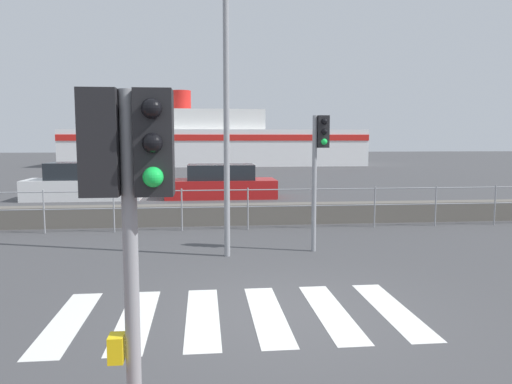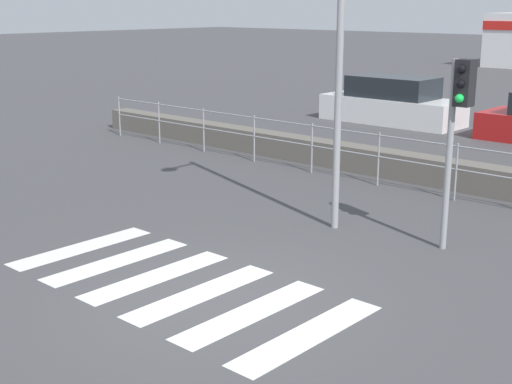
% 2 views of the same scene
% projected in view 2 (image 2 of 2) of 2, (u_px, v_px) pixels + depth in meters
% --- Properties ---
extents(ground_plane, '(160.00, 160.00, 0.00)m').
position_uv_depth(ground_plane, '(217.00, 300.00, 9.18)').
color(ground_plane, '#424244').
extents(crosswalk, '(4.95, 2.40, 0.01)m').
position_uv_depth(crosswalk, '(178.00, 284.00, 9.67)').
color(crosswalk, silver).
rests_on(crosswalk, ground_plane).
extents(seawall, '(23.34, 0.55, 0.57)m').
position_uv_depth(seawall, '(475.00, 178.00, 14.38)').
color(seawall, '#605B54').
rests_on(seawall, ground_plane).
extents(harbor_fence, '(21.04, 0.04, 1.13)m').
position_uv_depth(harbor_fence, '(457.00, 163.00, 13.63)').
color(harbor_fence, gray).
rests_on(harbor_fence, ground_plane).
extents(traffic_light_far, '(0.34, 0.32, 2.92)m').
position_uv_depth(traffic_light_far, '(458.00, 112.00, 10.49)').
color(traffic_light_far, gray).
rests_on(traffic_light_far, ground_plane).
extents(streetlamp, '(0.32, 1.07, 5.76)m').
position_uv_depth(streetlamp, '(333.00, 11.00, 11.09)').
color(streetlamp, gray).
rests_on(streetlamp, ground_plane).
extents(parked_car_white, '(4.51, 1.72, 1.48)m').
position_uv_depth(parked_car_white, '(392.00, 103.00, 22.72)').
color(parked_car_white, silver).
rests_on(parked_car_white, ground_plane).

